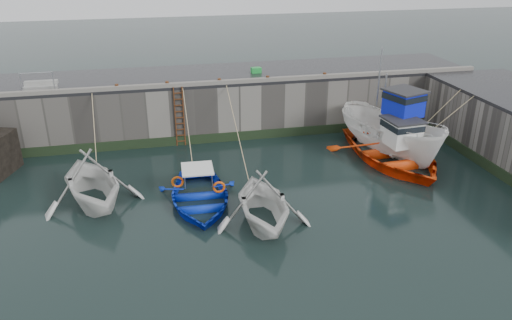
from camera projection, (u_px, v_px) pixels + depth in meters
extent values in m
plane|color=black|center=(259.00, 240.00, 18.17)|extent=(120.00, 120.00, 0.00)
cube|color=slate|center=(211.00, 102.00, 28.74)|extent=(30.00, 5.00, 3.00)
cube|color=black|center=(210.00, 75.00, 28.11)|extent=(30.00, 5.00, 0.16)
cube|color=slate|center=(216.00, 82.00, 25.93)|extent=(30.00, 0.30, 0.20)
cube|color=black|center=(218.00, 138.00, 26.97)|extent=(30.00, 0.08, 0.50)
cube|color=black|center=(503.00, 175.00, 22.67)|extent=(0.08, 15.00, 0.50)
cylinder|color=#3F1E0F|center=(175.00, 117.00, 25.95)|extent=(0.07, 0.07, 3.20)
cylinder|color=#3F1E0F|center=(184.00, 117.00, 26.04)|extent=(0.07, 0.07, 3.20)
cube|color=#3F1E0F|center=(181.00, 141.00, 26.52)|extent=(0.44, 0.06, 0.05)
cube|color=#3F1E0F|center=(181.00, 135.00, 26.39)|extent=(0.44, 0.06, 0.05)
cube|color=#3F1E0F|center=(180.00, 129.00, 26.26)|extent=(0.44, 0.06, 0.05)
cube|color=#3F1E0F|center=(180.00, 123.00, 26.13)|extent=(0.44, 0.06, 0.05)
cube|color=#3F1E0F|center=(180.00, 118.00, 25.99)|extent=(0.44, 0.06, 0.05)
cube|color=#3F1E0F|center=(179.00, 111.00, 25.86)|extent=(0.44, 0.06, 0.05)
cube|color=#3F1E0F|center=(179.00, 105.00, 25.73)|extent=(0.44, 0.06, 0.05)
cube|color=#3F1E0F|center=(178.00, 99.00, 25.59)|extent=(0.44, 0.06, 0.05)
cube|color=#3F1E0F|center=(178.00, 93.00, 25.46)|extent=(0.44, 0.06, 0.05)
imported|color=silver|center=(94.00, 203.00, 20.79)|extent=(5.61, 6.04, 2.61)
imported|color=#0D30CC|center=(200.00, 203.00, 20.79)|extent=(3.86, 5.24, 1.05)
imported|color=silver|center=(263.00, 223.00, 19.32)|extent=(4.02, 4.63, 2.40)
imported|color=white|center=(390.00, 137.00, 25.19)|extent=(4.48, 7.18, 2.60)
cube|color=#0D1CC8|center=(404.00, 104.00, 23.96)|extent=(1.80, 1.86, 1.20)
cube|color=black|center=(405.00, 96.00, 23.82)|extent=(1.87, 1.93, 0.28)
cube|color=#262628|center=(405.00, 91.00, 23.70)|extent=(2.05, 2.11, 0.08)
cylinder|color=#A5A8AD|center=(379.00, 77.00, 25.01)|extent=(0.08, 0.08, 3.00)
imported|color=#FF450D|center=(392.00, 153.00, 24.64)|extent=(5.60, 7.45, 1.46)
cube|color=white|center=(401.00, 132.00, 23.58)|extent=(1.52, 1.61, 1.20)
cube|color=black|center=(402.00, 125.00, 23.44)|extent=(1.58, 1.68, 0.28)
cube|color=#262628|center=(403.00, 119.00, 23.32)|extent=(1.74, 1.83, 0.08)
cylinder|color=#A5A8AD|center=(384.00, 103.00, 24.79)|extent=(0.08, 0.08, 3.00)
cube|color=green|center=(256.00, 70.00, 28.21)|extent=(0.58, 0.40, 0.30)
cylinder|color=#A5A8AD|center=(21.00, 83.00, 24.29)|extent=(0.05, 0.05, 1.00)
cylinder|color=#A5A8AD|center=(54.00, 81.00, 24.59)|extent=(0.05, 0.05, 1.00)
cylinder|color=#A5A8AD|center=(36.00, 73.00, 24.26)|extent=(1.50, 0.05, 0.05)
cube|color=gray|center=(41.00, 88.00, 25.05)|extent=(1.60, 0.35, 0.18)
cube|color=gray|center=(41.00, 82.00, 25.29)|extent=(1.60, 0.35, 0.18)
cylinder|color=#3F1E0F|center=(117.00, 87.00, 25.02)|extent=(0.18, 0.18, 0.28)
cylinder|color=#3F1E0F|center=(167.00, 84.00, 25.51)|extent=(0.18, 0.18, 0.28)
cylinder|color=#3F1E0F|center=(219.00, 81.00, 26.05)|extent=(0.18, 0.18, 0.28)
cylinder|color=#3F1E0F|center=(268.00, 78.00, 26.56)|extent=(0.18, 0.18, 0.28)
cylinder|color=#3F1E0F|center=(325.00, 75.00, 27.19)|extent=(0.18, 0.18, 0.28)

